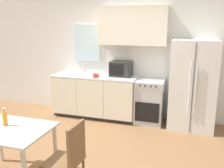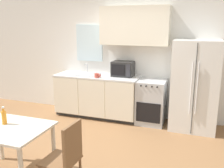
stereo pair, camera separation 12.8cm
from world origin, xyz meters
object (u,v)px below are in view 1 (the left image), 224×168
coffee_mug (95,76)px  dining_table (9,136)px  drink_bottle (5,118)px  refrigerator (193,85)px  microwave (121,69)px  oven_range (150,101)px  dining_chair_side (70,155)px

coffee_mug → dining_table: coffee_mug is taller
coffee_mug → drink_bottle: bearing=-99.9°
refrigerator → microwave: (-1.48, 0.13, 0.22)m
drink_bottle → refrigerator: bearing=46.5°
oven_range → microwave: bearing=171.0°
dining_table → drink_bottle: bearing=143.1°
dining_table → dining_chair_side: (0.90, -0.06, -0.08)m
microwave → dining_chair_side: microwave is taller
dining_table → dining_chair_side: bearing=-3.9°
coffee_mug → dining_table: size_ratio=0.12×
oven_range → dining_chair_side: 2.65m
coffee_mug → dining_chair_side: coffee_mug is taller
coffee_mug → dining_chair_side: 2.48m
refrigerator → coffee_mug: refrigerator is taller
coffee_mug → drink_bottle: 2.27m
refrigerator → dining_table: (-2.22, -2.51, -0.25)m
refrigerator → microwave: 1.50m
oven_range → drink_bottle: (-1.50, -2.47, 0.37)m
microwave → dining_chair_side: size_ratio=0.48×
oven_range → drink_bottle: drink_bottle is taller
drink_bottle → oven_range: bearing=58.8°
oven_range → microwave: (-0.65, 0.10, 0.63)m
refrigerator → coffee_mug: 1.94m
dining_table → dining_chair_side: 0.91m
dining_table → refrigerator: bearing=48.5°
microwave → dining_table: size_ratio=0.43×
refrigerator → drink_bottle: bearing=-133.5°
microwave → drink_bottle: 2.72m
microwave → dining_table: bearing=-105.8°
microwave → drink_bottle: bearing=-108.1°
oven_range → dining_chair_side: size_ratio=0.97×
drink_bottle → dining_chair_side: bearing=-7.6°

